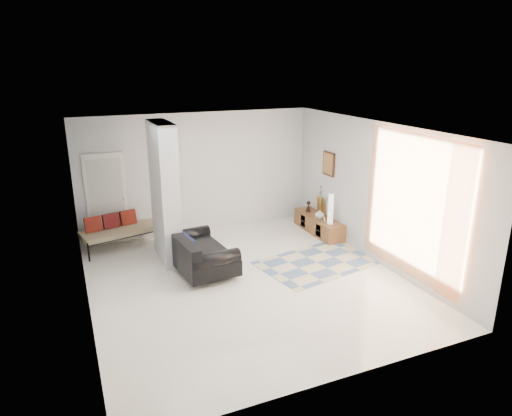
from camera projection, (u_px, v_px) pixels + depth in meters
name	position (u px, v px, depth m)	size (l,w,h in m)	color
floor	(247.00, 281.00, 8.43)	(6.00, 6.00, 0.00)	silver
ceiling	(246.00, 129.00, 7.58)	(6.00, 6.00, 0.00)	white
wall_back	(198.00, 173.00, 10.63)	(6.00, 6.00, 0.00)	silver
wall_front	(342.00, 281.00, 5.38)	(6.00, 6.00, 0.00)	silver
wall_left	(80.00, 231.00, 6.97)	(6.00, 6.00, 0.00)	silver
wall_right	(375.00, 193.00, 9.04)	(6.00, 6.00, 0.00)	silver
partition_column	(165.00, 193.00, 8.99)	(0.35, 1.20, 2.80)	#BABEC2
hallway_door	(107.00, 199.00, 9.92)	(0.85, 0.06, 2.04)	white
curtain	(412.00, 207.00, 7.98)	(2.55, 2.55, 0.00)	#FF8B43
wall_art	(329.00, 164.00, 10.44)	(0.04, 0.45, 0.55)	#3C2010
media_console	(318.00, 224.00, 10.80)	(0.45, 1.63, 0.80)	brown
loveseat	(197.00, 254.00, 8.77)	(1.14, 1.76, 0.76)	silver
daybed	(119.00, 229.00, 9.87)	(1.78, 1.06, 0.77)	black
area_rug	(317.00, 263.00, 9.20)	(2.25, 1.50, 0.01)	#C0B992
cylinder_lamp	(331.00, 209.00, 10.18)	(0.13, 0.13, 0.68)	white
bronze_figurine	(308.00, 206.00, 11.05)	(0.13, 0.13, 0.26)	black
vase	(320.00, 214.00, 10.59)	(0.21, 0.21, 0.21)	white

